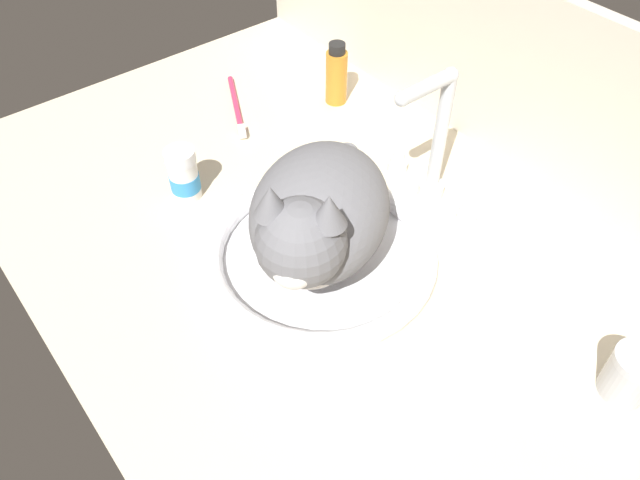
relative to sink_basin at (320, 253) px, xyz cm
name	(u,v)px	position (x,y,z in cm)	size (l,w,h in cm)	color
countertop	(317,256)	(-1.85, 0.89, -2.79)	(121.38, 73.78, 3.00)	beige
backsplash_wall	(508,82)	(-1.85, 38.98, 11.43)	(121.38, 2.40, 31.44)	beige
sink_basin	(320,253)	(0.00, 0.00, 0.00)	(33.08, 33.08, 2.90)	white
faucet	(434,151)	(0.00, 21.31, 7.73)	(18.24, 11.99, 22.34)	silver
cat	(316,218)	(1.34, -1.70, 9.06)	(29.10, 31.48, 18.52)	slate
amber_bottle	(336,75)	(-29.17, 27.09, 4.14)	(3.94, 3.94, 11.58)	#C67A23
pill_bottle	(184,175)	(-23.59, -7.79, 2.76)	(4.69, 4.69, 8.72)	white
metal_jar	(630,374)	(38.53, 14.95, 2.13)	(5.70, 5.70, 6.82)	#B2B5BA
toothbrush	(237,108)	(-38.06, 10.92, -0.68)	(17.94, 9.61, 1.70)	#D83359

